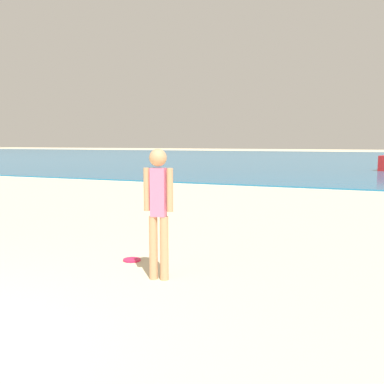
{
  "coord_description": "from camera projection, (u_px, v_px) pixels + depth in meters",
  "views": [
    {
      "loc": [
        3.62,
        -1.67,
        1.73
      ],
      "look_at": [
        0.37,
        6.17,
        0.73
      ],
      "focal_mm": 39.93,
      "sensor_mm": 36.0,
      "label": 1
    }
  ],
  "objects": [
    {
      "name": "water",
      "position": [
        331.0,
        158.0,
        43.96
      ],
      "size": [
        160.0,
        60.0,
        0.06
      ],
      "primitive_type": "cube",
      "color": "#1E6B9E",
      "rests_on": "ground"
    },
    {
      "name": "person_standing",
      "position": [
        158.0,
        206.0,
        5.28
      ],
      "size": [
        0.38,
        0.22,
        1.64
      ],
      "rotation": [
        0.0,
        0.0,
        3.29
      ],
      "color": "tan",
      "rests_on": "ground"
    },
    {
      "name": "frisbee",
      "position": [
        132.0,
        260.0,
        6.23
      ],
      "size": [
        0.26,
        0.26,
        0.03
      ],
      "primitive_type": "cylinder",
      "color": "#E51E4C",
      "rests_on": "ground"
    }
  ]
}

